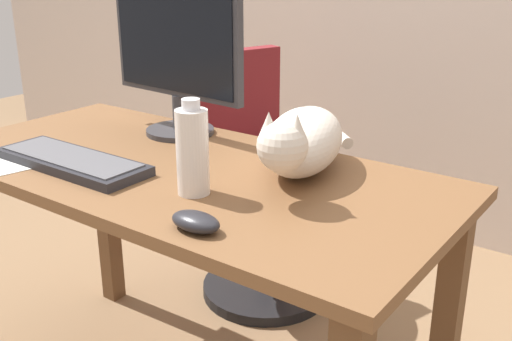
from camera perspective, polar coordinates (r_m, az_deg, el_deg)
name	(u,v)px	position (r m, az deg, el deg)	size (l,w,h in m)	color
desk	(182,208)	(1.57, -7.02, -3.58)	(1.38, 0.65, 0.74)	brown
office_chair	(258,194)	(2.26, 0.21, -2.27)	(0.50, 0.48, 0.91)	black
monitor	(177,57)	(1.76, -7.51, 10.59)	(0.48, 0.20, 0.41)	#333338
keyboard	(71,161)	(1.58, -17.03, 0.86)	(0.44, 0.15, 0.03)	#232328
cat	(302,141)	(1.45, 4.37, 2.81)	(0.29, 0.59, 0.20)	silver
computer_mouse	(196,222)	(1.17, -5.72, -4.82)	(0.11, 0.06, 0.04)	#232328
paper_sheet	(5,161)	(1.68, -22.58, 0.85)	(0.21, 0.30, 0.00)	white
water_bottle	(192,151)	(1.32, -6.01, 1.87)	(0.07, 0.07, 0.21)	silver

